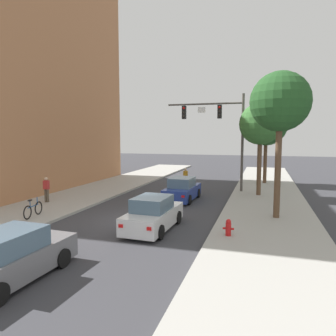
{
  "coord_description": "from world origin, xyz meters",
  "views": [
    {
      "loc": [
        6.16,
        -14.88,
        4.4
      ],
      "look_at": [
        -0.78,
        7.79,
        2.0
      ],
      "focal_mm": 33.35,
      "sensor_mm": 36.0,
      "label": 1
    }
  ],
  "objects": [
    {
      "name": "building_left_brick",
      "position": [
        -15.0,
        6.6,
        9.99
      ],
      "size": [
        12.0,
        20.0,
        19.99
      ],
      "primitive_type": "cube",
      "color": "#B2754C",
      "rests_on": "ground"
    },
    {
      "name": "sidewalk_right",
      "position": [
        6.5,
        0.0,
        0.07
      ],
      "size": [
        5.0,
        60.0,
        0.15
      ],
      "primitive_type": "cube",
      "color": "#A8A59E",
      "rests_on": "ground"
    },
    {
      "name": "car_following_white",
      "position": [
        1.26,
        -1.26,
        0.72
      ],
      "size": [
        1.94,
        4.29,
        1.6
      ],
      "color": "silver",
      "rests_on": "ground"
    },
    {
      "name": "traffic_signal_mast",
      "position": [
        2.92,
        9.78,
        5.32
      ],
      "size": [
        6.04,
        0.38,
        7.5
      ],
      "color": "#514C47",
      "rests_on": "sidewalk_right"
    },
    {
      "name": "pedestrian_sidewalk_left_walker",
      "position": [
        -7.23,
        1.9,
        1.06
      ],
      "size": [
        0.36,
        0.22,
        1.64
      ],
      "color": "brown",
      "rests_on": "sidewalk_left"
    },
    {
      "name": "bicycle_leaning",
      "position": [
        -5.42,
        -1.48,
        0.54
      ],
      "size": [
        0.35,
        1.76,
        0.98
      ],
      "color": "black",
      "rests_on": "sidewalk_left"
    },
    {
      "name": "sidewalk_left",
      "position": [
        -6.5,
        0.0,
        0.07
      ],
      "size": [
        5.0,
        60.0,
        0.15
      ],
      "primitive_type": "cube",
      "color": "#A8A59E",
      "rests_on": "ground"
    },
    {
      "name": "pedestrian_crossing_road",
      "position": [
        -0.29,
        11.45,
        0.91
      ],
      "size": [
        0.36,
        0.22,
        1.64
      ],
      "color": "brown",
      "rests_on": "ground"
    },
    {
      "name": "car_third_grey",
      "position": [
        -1.07,
        -7.53,
        0.72
      ],
      "size": [
        1.96,
        4.3,
        1.6
      ],
      "color": "slate",
      "rests_on": "ground"
    },
    {
      "name": "street_tree_third",
      "position": [
        6.35,
        14.96,
        5.42
      ],
      "size": [
        3.73,
        3.73,
        7.16
      ],
      "color": "brown",
      "rests_on": "sidewalk_right"
    },
    {
      "name": "street_tree_second",
      "position": [
        5.91,
        8.56,
        5.26
      ],
      "size": [
        3.01,
        3.01,
        6.66
      ],
      "color": "brown",
      "rests_on": "sidewalk_right"
    },
    {
      "name": "fire_hydrant",
      "position": [
        4.82,
        -1.62,
        0.51
      ],
      "size": [
        0.48,
        0.24,
        0.72
      ],
      "color": "red",
      "rests_on": "sidewalk_right"
    },
    {
      "name": "car_lead_blue",
      "position": [
        0.88,
        5.77,
        0.72
      ],
      "size": [
        1.92,
        4.28,
        1.6
      ],
      "color": "navy",
      "rests_on": "ground"
    },
    {
      "name": "ground_plane",
      "position": [
        0.0,
        0.0,
        0.0
      ],
      "size": [
        120.0,
        120.0,
        0.0
      ],
      "primitive_type": "plane",
      "color": "#38383D"
    },
    {
      "name": "street_tree_nearest",
      "position": [
        6.91,
        2.2,
        6.11
      ],
      "size": [
        3.06,
        3.06,
        7.55
      ],
      "color": "brown",
      "rests_on": "sidewalk_right"
    }
  ]
}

